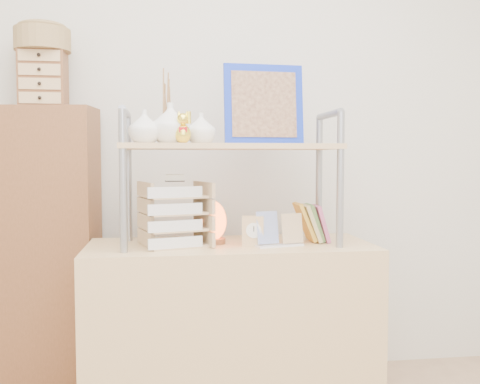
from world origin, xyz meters
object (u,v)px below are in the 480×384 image
object	(u,v)px
desk	(230,331)
letter_tray	(175,218)
salt_lamp	(214,222)
cabinet	(48,251)

from	to	relation	value
desk	letter_tray	xyz separation A→B (m)	(-0.23, -0.02, 0.49)
desk	salt_lamp	xyz separation A→B (m)	(-0.07, 0.02, 0.47)
cabinet	letter_tray	world-z (taller)	cabinet
letter_tray	cabinet	bearing A→B (deg)	146.49
desk	salt_lamp	bearing A→B (deg)	162.74
cabinet	letter_tray	xyz separation A→B (m)	(0.59, -0.39, 0.19)
letter_tray	salt_lamp	size ratio (longest dim) A/B	1.63
desk	letter_tray	world-z (taller)	letter_tray
cabinet	letter_tray	bearing A→B (deg)	-26.01
desk	cabinet	distance (m)	0.95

